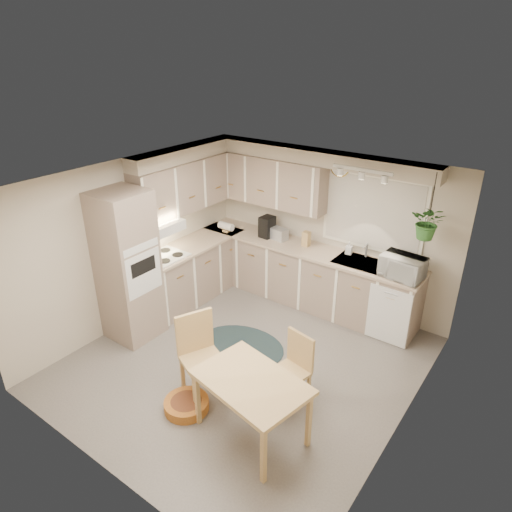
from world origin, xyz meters
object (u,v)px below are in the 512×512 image
object	(u,v)px
dining_table	(252,407)
chair_left	(203,359)
microwave	(403,265)
pet_bed	(187,405)
braided_rug	(241,346)
chair_back	(289,371)

from	to	relation	value
dining_table	chair_left	size ratio (longest dim) A/B	1.13
microwave	chair_left	bearing A→B (deg)	-114.39
pet_bed	braided_rug	bearing A→B (deg)	99.58
chair_left	microwave	xyz separation A→B (m)	(1.37, 2.44, 0.62)
chair_left	microwave	bearing A→B (deg)	175.22
dining_table	microwave	distance (m)	2.77
chair_left	pet_bed	world-z (taller)	chair_left
chair_back	microwave	size ratio (longest dim) A/B	1.55
chair_back	braided_rug	distance (m)	1.26
chair_back	pet_bed	xyz separation A→B (m)	(-0.86, -0.79, -0.37)
dining_table	chair_left	xyz separation A→B (m)	(-0.81, 0.16, 0.15)
chair_left	chair_back	xyz separation A→B (m)	(0.86, 0.47, -0.08)
chair_left	pet_bed	xyz separation A→B (m)	(0.00, -0.31, -0.44)
chair_back	microwave	bearing A→B (deg)	-93.08
dining_table	chair_left	world-z (taller)	chair_left
chair_back	chair_left	bearing A→B (deg)	40.24
chair_back	pet_bed	world-z (taller)	chair_back
chair_back	pet_bed	size ratio (longest dim) A/B	1.68
dining_table	pet_bed	size ratio (longest dim) A/B	2.23
chair_left	pet_bed	distance (m)	0.54
pet_bed	chair_left	bearing A→B (deg)	90.52
pet_bed	microwave	world-z (taller)	microwave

